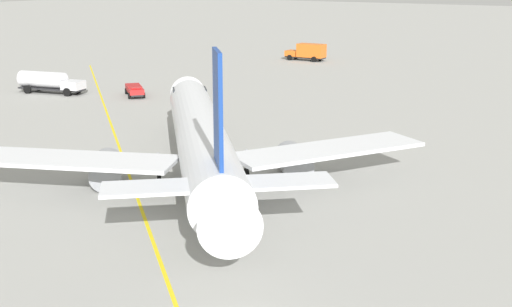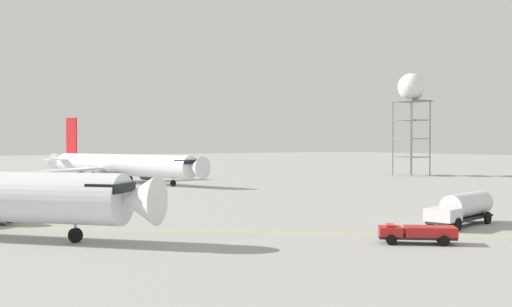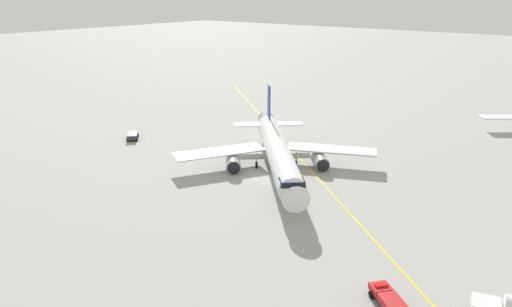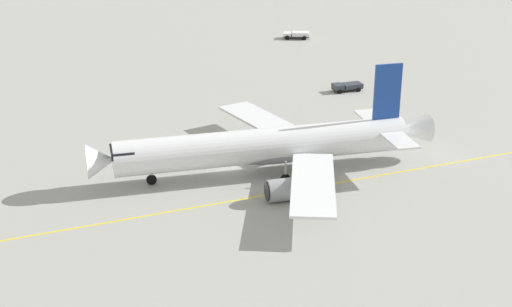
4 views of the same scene
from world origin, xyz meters
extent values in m
plane|color=#9E9E99|center=(0.00, 0.00, 0.00)|extent=(600.00, 600.00, 0.00)
cylinder|color=white|center=(-0.35, 3.91, 3.30)|extent=(24.88, 26.68, 3.85)
cone|color=white|center=(11.48, -9.01, 3.30)|extent=(4.73, 4.68, 3.66)
cone|color=white|center=(-12.38, 17.06, 3.60)|extent=(5.12, 5.16, 3.28)
cube|color=black|center=(10.00, -7.39, 4.16)|extent=(4.04, 3.98, 0.70)
ellipsoid|color=slate|center=(-1.45, 5.12, 2.24)|extent=(10.49, 11.01, 2.12)
cube|color=#193D93|center=(-10.04, 14.51, 8.41)|extent=(2.34, 2.52, 6.37)
cube|color=white|center=(-7.35, 16.98, 4.07)|extent=(6.01, 5.81, 0.20)
cube|color=white|center=(-12.74, 12.04, 4.07)|extent=(6.01, 5.81, 0.20)
cube|color=white|center=(4.86, 12.26, 2.62)|extent=(15.53, 10.12, 0.28)
cube|color=white|center=(-9.12, -0.53, 2.62)|extent=(11.14, 15.27, 0.28)
cylinder|color=gray|center=(4.53, 9.26, 1.18)|extent=(4.56, 4.67, 2.38)
cylinder|color=black|center=(5.97, 7.69, 1.18)|extent=(1.60, 1.48, 2.03)
cylinder|color=gray|center=(-6.11, -0.47, 1.18)|extent=(4.56, 4.67, 2.38)
cylinder|color=black|center=(-4.67, -2.04, 1.18)|extent=(1.60, 1.48, 2.03)
cylinder|color=#9EA0A5|center=(8.03, -5.24, 1.59)|extent=(0.20, 0.20, 2.07)
cylinder|color=black|center=(8.03, -5.24, 0.55)|extent=(0.96, 1.01, 1.10)
cylinder|color=#9EA0A5|center=(1.00, 7.36, 1.59)|extent=(0.20, 0.20, 2.07)
cylinder|color=black|center=(1.00, 7.36, 0.55)|extent=(0.96, 1.01, 1.10)
cylinder|color=#9EA0A5|center=(-3.90, 2.87, 1.59)|extent=(0.20, 0.20, 2.07)
cylinder|color=black|center=(-3.90, 2.87, 0.55)|extent=(0.96, 1.01, 1.10)
cube|color=#232326|center=(-60.70, -20.54, 0.50)|extent=(3.66, 5.27, 0.20)
cube|color=white|center=(-60.02, -22.13, 0.88)|extent=(2.60, 2.23, 0.55)
cube|color=black|center=(-59.77, -22.72, 0.96)|extent=(1.73, 0.80, 0.31)
cube|color=white|center=(-61.04, -19.77, 0.95)|extent=(3.30, 3.86, 0.70)
cylinder|color=black|center=(-59.01, -21.70, 0.40)|extent=(0.57, 0.85, 0.80)
cylinder|color=black|center=(-61.03, -22.57, 0.40)|extent=(0.57, 0.85, 0.80)
cylinder|color=black|center=(-60.32, -18.66, 0.40)|extent=(0.57, 0.85, 0.80)
cylinder|color=black|center=(-62.34, -19.52, 0.40)|extent=(0.57, 0.85, 0.80)
cube|color=#232326|center=(-33.55, 0.76, 0.42)|extent=(4.39, 4.20, 0.20)
cube|color=#2D333D|center=(-32.39, -0.30, 0.87)|extent=(2.26, 2.29, 0.70)
cube|color=black|center=(-31.97, -0.69, 0.97)|extent=(1.12, 1.22, 0.39)
cube|color=#2D333D|center=(-34.13, 1.28, 0.82)|extent=(3.44, 3.37, 0.60)
cylinder|color=black|center=(-31.76, 0.39, 0.32)|extent=(0.66, 0.64, 0.64)
cylinder|color=black|center=(-33.03, -0.99, 0.32)|extent=(0.66, 0.64, 0.64)
cylinder|color=black|center=(-33.98, 2.42, 0.32)|extent=(0.66, 0.64, 0.64)
cylinder|color=black|center=(-35.25, 1.03, 0.32)|extent=(0.66, 0.64, 0.64)
cube|color=yellow|center=(1.60, 9.35, 0.00)|extent=(109.82, 92.11, 0.01)
camera|label=1|loc=(-31.21, 42.51, 15.52)|focal=46.07mm
camera|label=2|loc=(-5.57, -51.41, 7.52)|focal=43.82mm
camera|label=3|loc=(42.73, -56.92, 28.15)|focal=34.03mm
camera|label=4|loc=(65.95, 38.65, 32.91)|focal=51.41mm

